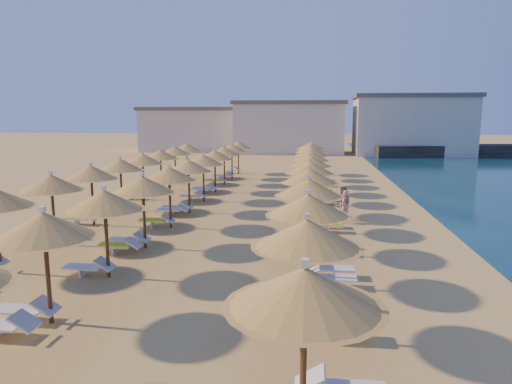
# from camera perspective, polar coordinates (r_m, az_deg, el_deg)

# --- Properties ---
(ground) EXTENTS (220.00, 220.00, 0.00)m
(ground) POSITION_cam_1_polar(r_m,az_deg,el_deg) (21.03, -2.70, -5.28)
(ground) COLOR tan
(ground) RESTS_ON ground
(jetty) EXTENTS (30.23, 9.26, 1.50)m
(jetty) POSITION_cam_1_polar(r_m,az_deg,el_deg) (67.35, 26.79, 4.65)
(jetty) COLOR black
(jetty) RESTS_ON ground
(hotel_blocks) EXTENTS (46.53, 12.24, 8.10)m
(hotel_blocks) POSITION_cam_1_polar(r_m,az_deg,el_deg) (65.77, 5.81, 8.11)
(hotel_blocks) COLOR beige
(hotel_blocks) RESTS_ON ground
(parasol_row_east) EXTENTS (2.71, 37.19, 3.13)m
(parasol_row_east) POSITION_cam_1_polar(r_m,az_deg,el_deg) (24.48, 6.78, 2.96)
(parasol_row_east) COLOR brown
(parasol_row_east) RESTS_ON ground
(parasol_row_west) EXTENTS (2.71, 37.19, 3.13)m
(parasol_row_west) POSITION_cam_1_polar(r_m,az_deg,el_deg) (25.39, -8.44, 3.16)
(parasol_row_west) COLOR brown
(parasol_row_west) RESTS_ON ground
(parasol_row_inland) EXTENTS (2.71, 26.84, 3.13)m
(parasol_row_inland) POSITION_cam_1_polar(r_m,az_deg,el_deg) (28.28, -15.22, 3.58)
(parasol_row_inland) COLOR brown
(parasol_row_inland) RESTS_ON ground
(loungers) EXTENTS (13.70, 35.97, 0.66)m
(loungers) POSITION_cam_1_polar(r_m,az_deg,el_deg) (25.55, -4.14, -1.82)
(loungers) COLOR white
(loungers) RESTS_ON ground
(beachgoer_b) EXTENTS (0.99, 1.08, 1.79)m
(beachgoer_b) POSITION_cam_1_polar(r_m,az_deg,el_deg) (23.88, 10.85, -1.44)
(beachgoer_b) COLOR tan
(beachgoer_b) RESTS_ON ground
(beachgoer_a) EXTENTS (0.55, 0.70, 1.68)m
(beachgoer_a) POSITION_cam_1_polar(r_m,az_deg,el_deg) (23.35, 10.96, -1.82)
(beachgoer_a) COLOR tan
(beachgoer_a) RESTS_ON ground
(beachgoer_c) EXTENTS (0.95, 1.07, 1.74)m
(beachgoer_c) POSITION_cam_1_polar(r_m,az_deg,el_deg) (27.57, 5.99, 0.11)
(beachgoer_c) COLOR tan
(beachgoer_c) RESTS_ON ground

